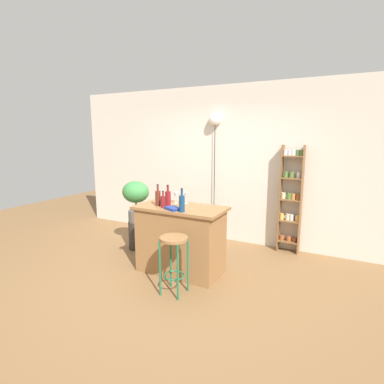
# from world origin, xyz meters

# --- Properties ---
(ground) EXTENTS (12.00, 12.00, 0.00)m
(ground) POSITION_xyz_m (0.00, 0.00, 0.00)
(ground) COLOR brown
(back_wall) EXTENTS (6.40, 0.10, 2.80)m
(back_wall) POSITION_xyz_m (0.00, 1.95, 1.40)
(back_wall) COLOR beige
(back_wall) RESTS_ON ground
(kitchen_counter) EXTENTS (1.25, 0.65, 0.95)m
(kitchen_counter) POSITION_xyz_m (0.00, 0.30, 0.48)
(kitchen_counter) COLOR olive
(kitchen_counter) RESTS_ON ground
(bar_stool) EXTENTS (0.34, 0.34, 0.72)m
(bar_stool) POSITION_xyz_m (0.24, -0.28, 0.54)
(bar_stool) COLOR #196642
(bar_stool) RESTS_ON ground
(spice_shelf) EXTENTS (0.35, 0.17, 1.78)m
(spice_shelf) POSITION_xyz_m (1.22, 1.80, 0.93)
(spice_shelf) COLOR brown
(spice_shelf) RESTS_ON ground
(plant_stool) EXTENTS (0.29, 0.29, 0.48)m
(plant_stool) POSITION_xyz_m (-1.11, 0.74, 0.24)
(plant_stool) COLOR #2D2823
(plant_stool) RESTS_ON ground
(potted_plant) EXTENTS (0.46, 0.41, 0.69)m
(potted_plant) POSITION_xyz_m (-1.11, 0.74, 0.92)
(potted_plant) COLOR #514C47
(potted_plant) RESTS_ON plant_stool
(bottle_wine_red) EXTENTS (0.07, 0.07, 0.31)m
(bottle_wine_red) POSITION_xyz_m (0.16, 0.05, 1.07)
(bottle_wine_red) COLOR navy
(bottle_wine_red) RESTS_ON kitchen_counter
(bottle_olive_oil) EXTENTS (0.07, 0.07, 0.23)m
(bottle_olive_oil) POSITION_xyz_m (-0.18, 0.14, 1.04)
(bottle_olive_oil) COLOR maroon
(bottle_olive_oil) RESTS_ON kitchen_counter
(bottle_soda_blue) EXTENTS (0.07, 0.07, 0.30)m
(bottle_soda_blue) POSITION_xyz_m (-0.31, 0.21, 1.07)
(bottle_soda_blue) COLOR #5B2319
(bottle_soda_blue) RESTS_ON kitchen_counter
(bottle_spirits_clear) EXTENTS (0.08, 0.08, 0.29)m
(bottle_spirits_clear) POSITION_xyz_m (-0.19, 0.28, 1.06)
(bottle_spirits_clear) COLOR maroon
(bottle_spirits_clear) RESTS_ON kitchen_counter
(wine_glass_left) EXTENTS (0.07, 0.07, 0.16)m
(wine_glass_left) POSITION_xyz_m (-0.03, 0.51, 1.07)
(wine_glass_left) COLOR silver
(wine_glass_left) RESTS_ON kitchen_counter
(wine_glass_center) EXTENTS (0.07, 0.07, 0.16)m
(wine_glass_center) POSITION_xyz_m (-0.17, 0.46, 1.07)
(wine_glass_center) COLOR silver
(wine_glass_center) RESTS_ON kitchen_counter
(cookbook) EXTENTS (0.25, 0.22, 0.03)m
(cookbook) POSITION_xyz_m (0.00, 0.10, 0.97)
(cookbook) COLOR navy
(cookbook) RESTS_ON kitchen_counter
(pendant_globe_light) EXTENTS (0.22, 0.22, 2.32)m
(pendant_globe_light) POSITION_xyz_m (-0.16, 1.84, 2.18)
(pendant_globe_light) COLOR black
(pendant_globe_light) RESTS_ON ground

